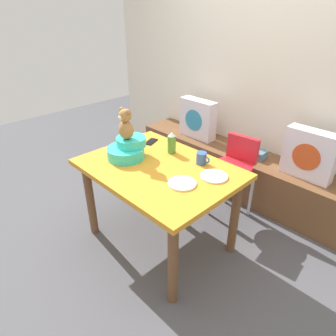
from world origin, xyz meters
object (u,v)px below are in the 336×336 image
at_px(book_stack, 256,154).
at_px(highchair, 234,168).
at_px(coffee_mug, 202,158).
at_px(pillow_floral_left, 198,119).
at_px(dining_table, 159,179).
at_px(pillow_floral_right, 310,155).
at_px(cell_phone, 151,142).
at_px(ketchup_bottle, 172,143).
at_px(teddy_bear, 126,125).
at_px(infant_seat_teal, 128,149).
at_px(dinner_plate_far, 214,176).
at_px(dinner_plate_near, 182,183).

bearing_deg(book_stack, highchair, -85.03).
bearing_deg(coffee_mug, book_stack, 92.08).
xyz_separation_m(pillow_floral_left, dining_table, (0.61, -1.17, -0.05)).
bearing_deg(pillow_floral_right, cell_phone, -139.76).
height_order(highchair, ketchup_bottle, ketchup_bottle).
bearing_deg(highchair, teddy_bear, -121.27).
relative_size(infant_seat_teal, dinner_plate_far, 1.65).
bearing_deg(coffee_mug, ketchup_bottle, -174.74).
distance_m(pillow_floral_right, dining_table, 1.35).
bearing_deg(pillow_floral_right, coffee_mug, -118.31).
bearing_deg(ketchup_bottle, highchair, 58.92).
bearing_deg(dining_table, pillow_floral_left, 117.47).
height_order(pillow_floral_left, dining_table, pillow_floral_left).
xyz_separation_m(dinner_plate_near, cell_phone, (-0.68, 0.32, -0.00)).
height_order(pillow_floral_left, infant_seat_teal, same).
distance_m(teddy_bear, coffee_mug, 0.64).
height_order(highchair, cell_phone, highchair).
distance_m(pillow_floral_left, pillow_floral_right, 1.28).
relative_size(teddy_bear, coffee_mug, 2.08).
bearing_deg(highchair, book_stack, 94.97).
height_order(dining_table, cell_phone, cell_phone).
xyz_separation_m(dining_table, dinner_plate_far, (0.39, 0.18, 0.12)).
distance_m(pillow_floral_left, cell_phone, 0.93).
distance_m(dining_table, dinner_plate_far, 0.45).
height_order(infant_seat_teal, teddy_bear, teddy_bear).
relative_size(highchair, coffee_mug, 6.58).
bearing_deg(dinner_plate_near, dinner_plate_far, 67.79).
distance_m(teddy_bear, cell_phone, 0.44).
height_order(pillow_floral_left, ketchup_bottle, ketchup_bottle).
bearing_deg(pillow_floral_left, dining_table, -62.53).
xyz_separation_m(pillow_floral_left, cell_phone, (0.22, -0.90, 0.06)).
xyz_separation_m(pillow_floral_left, coffee_mug, (0.80, -0.89, 0.11)).
relative_size(dining_table, highchair, 1.50).
distance_m(book_stack, dining_table, 1.21).
bearing_deg(infant_seat_teal, teddy_bear, -90.00).
bearing_deg(cell_phone, dinner_plate_far, -27.03).
bearing_deg(ketchup_bottle, dinner_plate_far, -7.11).
height_order(coffee_mug, cell_phone, coffee_mug).
bearing_deg(book_stack, infant_seat_teal, -110.08).
distance_m(dining_table, infant_seat_teal, 0.35).
bearing_deg(teddy_bear, cell_phone, 105.53).
bearing_deg(teddy_bear, dinner_plate_near, 1.39).
bearing_deg(book_stack, dinner_plate_near, -83.89).
bearing_deg(dining_table, highchair, 75.03).
bearing_deg(dinner_plate_far, book_stack, 102.81).
relative_size(book_stack, cell_phone, 1.39).
distance_m(pillow_floral_left, coffee_mug, 1.21).
xyz_separation_m(pillow_floral_right, dinner_plate_far, (-0.29, -0.98, 0.07)).
bearing_deg(pillow_floral_right, book_stack, 177.67).
relative_size(dinner_plate_near, cell_phone, 1.39).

